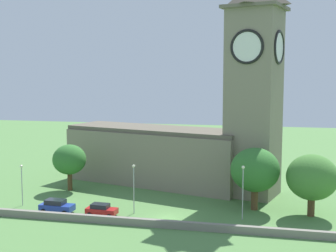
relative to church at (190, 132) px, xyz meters
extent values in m
plane|color=#517F42|center=(-0.05, -2.56, -9.59)|extent=(200.00, 200.00, 0.00)
cube|color=gray|center=(-6.53, 1.85, -4.98)|extent=(33.41, 18.17, 9.22)
cube|color=#5C5547|center=(-6.53, 1.85, -0.02)|extent=(33.19, 17.41, 0.70)
cube|color=gray|center=(10.62, -2.97, 4.95)|extent=(9.15, 9.15, 29.09)
cube|color=#675F4F|center=(10.62, -2.97, 19.75)|extent=(10.62, 10.62, 0.50)
cylinder|color=white|center=(9.60, -6.60, 13.68)|extent=(4.60, 1.40, 4.75)
torus|color=black|center=(9.60, -6.60, 13.68)|extent=(5.10, 1.81, 5.18)
cylinder|color=white|center=(14.25, -3.99, 13.68)|extent=(1.40, 4.60, 4.75)
torus|color=black|center=(14.25, -3.99, 13.68)|extent=(1.81, 5.10, 5.18)
cube|color=gray|center=(-0.05, -21.56, -9.10)|extent=(59.05, 0.70, 0.97)
cube|color=#233D9E|center=(-15.59, -18.53, -8.83)|extent=(4.84, 2.12, 0.84)
cube|color=#1E232B|center=(-15.83, -18.52, -8.08)|extent=(2.74, 1.81, 0.67)
cylinder|color=black|center=(-13.94, -17.62, -9.25)|extent=(0.68, 0.37, 0.67)
cylinder|color=black|center=(-14.01, -19.56, -9.25)|extent=(0.68, 0.37, 0.67)
cylinder|color=black|center=(-17.18, -17.50, -9.25)|extent=(0.68, 0.37, 0.67)
cylinder|color=black|center=(-17.25, -19.44, -9.25)|extent=(0.68, 0.37, 0.67)
cube|color=red|center=(-8.98, -18.53, -8.92)|extent=(4.34, 1.96, 0.75)
cube|color=#1E232B|center=(-9.19, -18.52, -8.25)|extent=(2.46, 1.66, 0.59)
cylinder|color=black|center=(-7.49, -17.72, -9.29)|extent=(0.61, 0.34, 0.60)
cylinder|color=black|center=(-7.58, -19.47, -9.29)|extent=(0.61, 0.34, 0.60)
cylinder|color=black|center=(-10.38, -17.58, -9.29)|extent=(0.61, 0.34, 0.60)
cylinder|color=black|center=(-10.47, -19.33, -9.29)|extent=(0.61, 0.34, 0.60)
cylinder|color=#9EA0A5|center=(-22.10, -16.50, -6.76)|extent=(0.14, 0.14, 5.66)
sphere|color=#F4EFCC|center=(-22.10, -16.50, -3.71)|extent=(0.44, 0.44, 0.44)
cylinder|color=#9EA0A5|center=(-4.95, -16.62, -6.36)|extent=(0.14, 0.14, 6.46)
sphere|color=#F4EFCC|center=(-4.95, -16.62, -2.91)|extent=(0.44, 0.44, 0.44)
cylinder|color=#9EA0A5|center=(9.91, -16.20, -6.15)|extent=(0.14, 0.14, 6.88)
sphere|color=#F4EFCC|center=(9.91, -16.20, -2.49)|extent=(0.44, 0.44, 0.44)
cylinder|color=brown|center=(11.30, -11.12, -7.99)|extent=(0.97, 0.97, 3.19)
ellipsoid|color=#33702D|center=(11.30, -11.12, -3.79)|extent=(6.95, 6.95, 6.25)
cylinder|color=brown|center=(-19.11, -6.57, -8.02)|extent=(0.77, 0.77, 3.13)
ellipsoid|color=#33702D|center=(-19.11, -6.57, -4.38)|extent=(5.52, 5.52, 4.97)
cylinder|color=brown|center=(18.94, -12.45, -8.19)|extent=(0.97, 0.97, 2.80)
ellipsoid|color=#427A33|center=(18.94, -12.45, -4.20)|extent=(6.91, 6.91, 6.22)
camera|label=1|loc=(13.23, -76.26, 9.62)|focal=49.24mm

